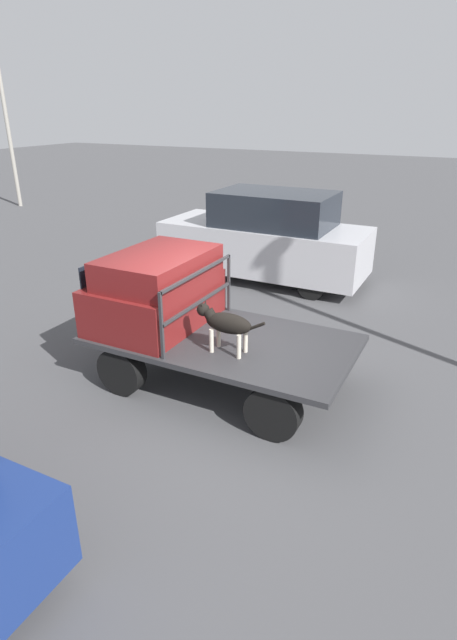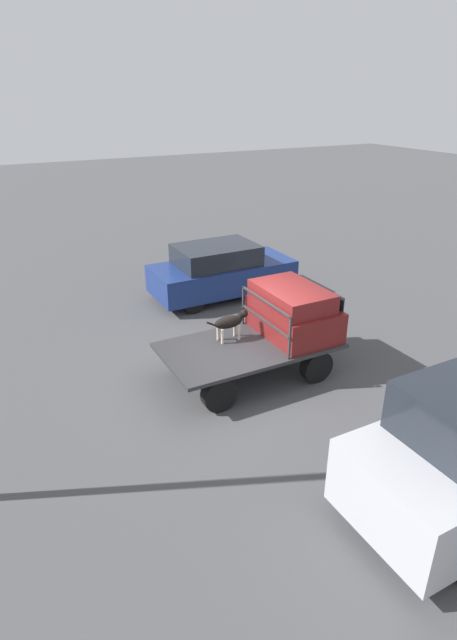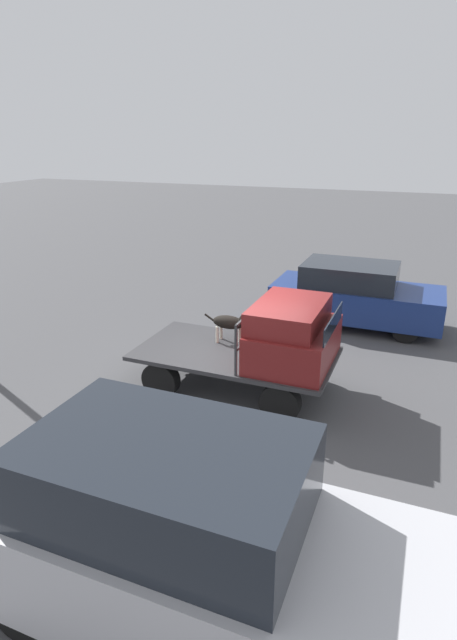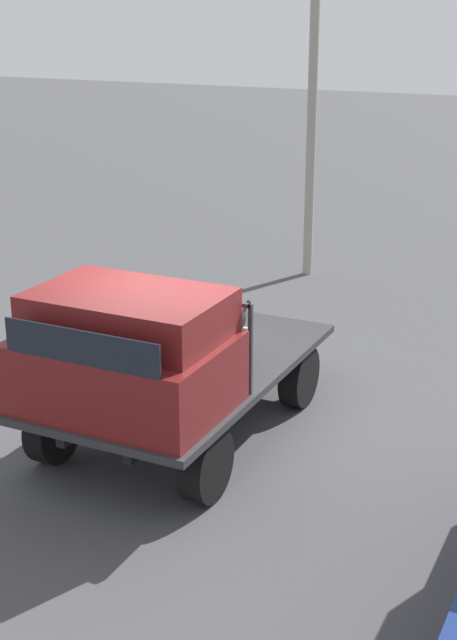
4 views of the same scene
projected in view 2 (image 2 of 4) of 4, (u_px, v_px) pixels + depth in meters
ground_plane at (249, 375)px, 11.16m from camera, size 80.00×80.00×0.00m
flatbed_truck at (249, 352)px, 10.92m from camera, size 3.81×2.08×0.78m
truck_cab at (293, 312)px, 11.08m from camera, size 1.41×1.96×1.12m
truck_headboard at (265, 314)px, 10.73m from camera, size 0.04×1.96×0.94m
dog at (231, 322)px, 10.86m from camera, size 1.04×0.28×0.68m
parked_sedan at (221, 271)px, 15.10m from camera, size 4.29×1.84×1.64m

